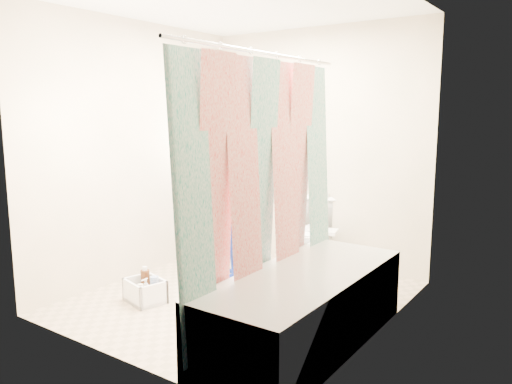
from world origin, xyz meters
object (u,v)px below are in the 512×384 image
Objects in this scene: toilet at (317,234)px; plumber at (234,190)px; bathtub at (304,306)px; cleaning_caddy at (146,292)px.

plumber is at bearing -139.80° from toilet.
toilet is at bearing 115.06° from bathtub.
cleaning_caddy is (-0.24, -0.90, -0.76)m from plumber.
cleaning_caddy is at bearing -129.61° from toilet.
toilet reaches higher than bathtub.
plumber is at bearing 89.59° from cleaning_caddy.
plumber is (-1.20, 0.79, 0.58)m from bathtub.
plumber reaches higher than bathtub.
bathtub is 2.45× the size of toilet.
toilet is at bearing 80.15° from cleaning_caddy.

